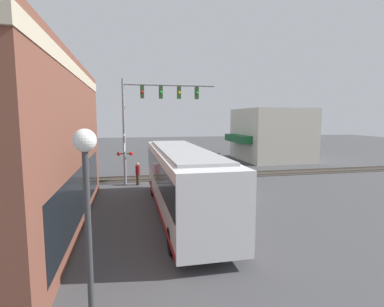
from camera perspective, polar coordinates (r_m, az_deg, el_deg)
name	(u,v)px	position (r m, az deg, el deg)	size (l,w,h in m)	color
ground_plane	(214,194)	(19.83, 4.26, -7.66)	(120.00, 120.00, 0.00)	#424244
shop_building	(271,135)	(36.61, 14.75, 3.52)	(8.53, 8.36, 6.02)	beige
city_bus	(182,178)	(15.26, -1.92, -4.74)	(12.37, 2.59, 3.41)	white
traffic_signal_gantry	(152,106)	(22.71, -7.54, 8.95)	(0.42, 6.96, 7.78)	gray
crossing_signal	(125,154)	(22.80, -12.67, -0.04)	(1.41, 1.18, 3.81)	gray
streetlamp	(88,228)	(6.22, -19.16, -13.29)	(0.44, 0.44, 4.74)	#38383A
rail_track_near	(195,176)	(25.49, 0.48, -4.33)	(2.60, 60.00, 0.15)	#332D28
parked_car_white	(208,160)	(30.89, 3.15, -1.17)	(4.27, 1.82, 1.47)	silver
parked_car_silver	(172,152)	(37.40, -3.91, 0.20)	(4.46, 1.82, 1.45)	#B7B7BC
parked_car_grey	(165,147)	(44.75, -5.25, 1.28)	(4.37, 1.82, 1.48)	slate
pedestrian_at_crossing	(138,174)	(22.51, -10.28, -3.80)	(0.34, 0.34, 1.67)	#473828
pedestrian_near_bus	(213,194)	(15.89, 4.07, -7.74)	(0.34, 0.34, 1.85)	black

